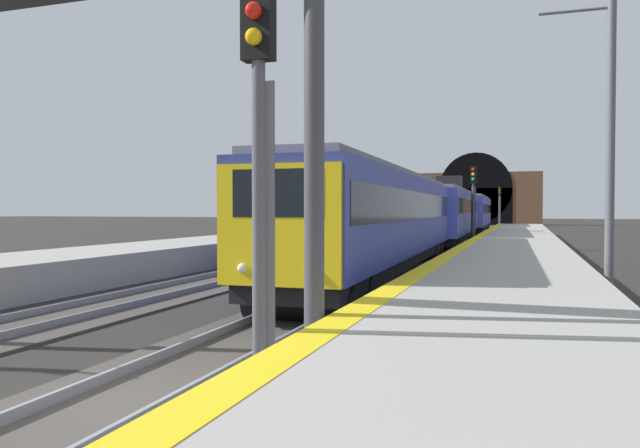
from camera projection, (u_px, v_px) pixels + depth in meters
The scene contains 12 objects.
ground_plane at pixel (117, 408), 7.55m from camera, with size 320.00×320.00×0.00m, color #282623.
platform_right at pixel (476, 402), 6.14m from camera, with size 112.00×4.13×1.04m, color #9E9B93.
platform_right_edge_strip at pixel (308, 339), 6.71m from camera, with size 112.00×0.50×0.01m, color yellow.
track_main_line at pixel (117, 404), 7.55m from camera, with size 160.00×2.97×0.21m.
train_main_approaching at pixel (449, 214), 40.36m from camera, with size 60.50×3.14×4.69m.
train_adjacent_platform at pixel (380, 212), 43.55m from camera, with size 41.23×3.34×4.88m.
railway_signal_near at pixel (259, 172), 7.14m from camera, with size 0.39×0.38×4.98m.
railway_signal_mid at pixel (473, 199), 36.87m from camera, with size 0.39×0.38×5.10m.
railway_signal_far at pixel (500, 203), 75.57m from camera, with size 0.39×0.38×5.31m.
overhead_signal_gantry at pixel (40, 41), 9.65m from camera, with size 0.70×9.57×6.71m.
tunnel_portal at pixel (476, 198), 96.10m from camera, with size 2.58×19.95×11.39m.
catenary_mast_far at pixel (609, 143), 15.06m from camera, with size 0.22×1.82×8.10m.
Camera 1 is at (-6.28, -4.81, 2.49)m, focal length 33.91 mm.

